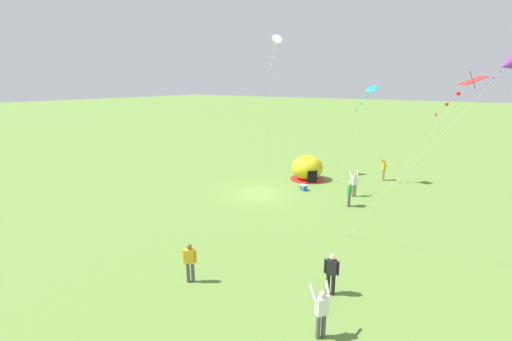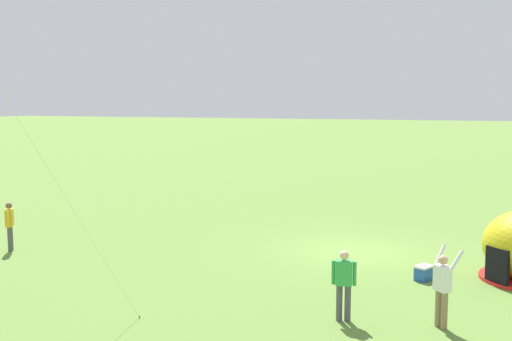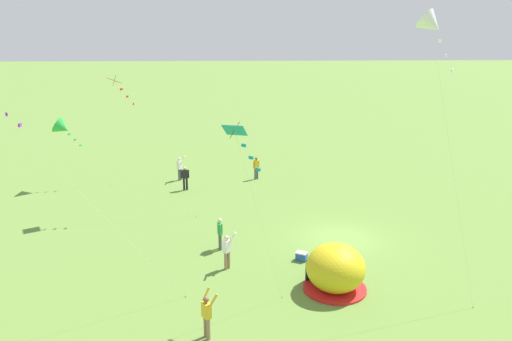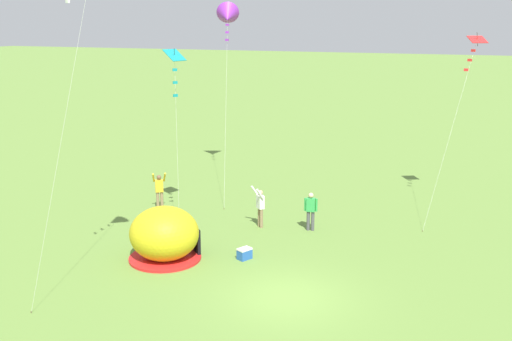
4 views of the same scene
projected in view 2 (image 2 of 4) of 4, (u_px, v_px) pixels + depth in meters
The scene contains 5 objects.
ground_plane at pixel (355, 252), 20.90m from camera, with size 300.00×300.00×0.00m, color olive.
cooler_box at pixel (424, 273), 17.55m from camera, with size 0.57×0.64×0.44m.
person_watching_sky at pixel (344, 282), 14.22m from camera, with size 0.58×0.29×1.72m.
person_far_back at pixel (443, 286), 13.79m from camera, with size 0.71×0.70×1.89m.
person_center_field at pixel (10, 224), 20.91m from camera, with size 0.41×0.50×1.72m.
Camera 2 is at (-4.12, 20.31, 5.24)m, focal length 42.00 mm.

